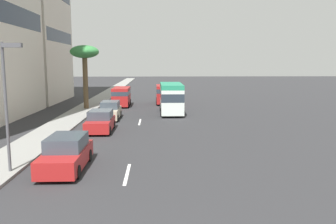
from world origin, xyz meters
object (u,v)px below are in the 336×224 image
car_sixth (100,122)px  palm_tree (85,55)px  van_lead (165,93)px  van_fourth (121,96)px  minibus_second (171,97)px  street_lamp (8,92)px  car_fifth (110,111)px  car_third (66,154)px

car_sixth → palm_tree: bearing=-164.4°
van_lead → van_fourth: size_ratio=0.99×
minibus_second → palm_tree: (3.62, 9.58, 4.44)m
van_lead → minibus_second: 8.76m
van_fourth → car_sixth: 15.67m
minibus_second → street_lamp: (-19.56, 8.60, 2.24)m
palm_tree → van_lead: bearing=-60.7°
car_fifth → palm_tree: 9.49m
van_lead → car_third: (-27.61, 5.75, -0.60)m
minibus_second → palm_tree: size_ratio=0.92×
car_fifth → street_lamp: bearing=-9.2°
palm_tree → street_lamp: palm_tree is taller
car_fifth → palm_tree: palm_tree is taller
car_third → palm_tree: (22.48, 3.38, 5.37)m
van_fourth → minibus_second: bearing=42.2°
van_fourth → palm_tree: bearing=-53.5°
car_third → car_sixth: car_third is taller
car_sixth → minibus_second: bearing=147.1°
car_sixth → palm_tree: palm_tree is taller
car_fifth → palm_tree: (6.94, 3.61, 5.37)m
car_third → car_fifth: bearing=179.2°
car_sixth → palm_tree: size_ratio=0.60×
car_sixth → street_lamp: 11.10m
minibus_second → car_third: minibus_second is taller
van_fourth → palm_tree: size_ratio=0.69×
van_lead → car_sixth: (-18.00, 5.53, -0.61)m
van_fourth → car_third: bearing=-0.9°
car_third → car_sixth: size_ratio=1.09×
minibus_second → car_sixth: (-9.25, 5.98, -0.95)m
car_fifth → car_third: bearing=-0.8°
van_lead → car_sixth: size_ratio=1.14×
palm_tree → van_fourth: bearing=-53.5°
minibus_second → car_fifth: bearing=119.1°
car_third → van_lead: bearing=168.2°
street_lamp → car_third: bearing=-73.9°
car_third → car_sixth: (9.61, -0.22, -0.02)m
car_fifth → street_lamp: (-16.24, 2.63, 3.17)m
car_third → palm_tree: palm_tree is taller
minibus_second → van_fourth: size_ratio=1.34×
car_third → palm_tree: size_ratio=0.65×
palm_tree → car_third: bearing=-171.4°
car_third → street_lamp: size_ratio=0.76×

